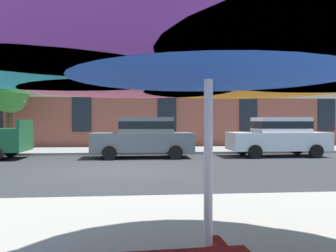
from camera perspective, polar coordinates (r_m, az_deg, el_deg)
ground_plane at (r=11.38m, az=-8.76°, el=-7.28°), size 120.00×120.00×0.00m
sidewalk_far at (r=18.13m, az=-7.46°, el=-4.10°), size 56.00×3.60×0.12m
apartment_building at (r=27.02m, az=-6.82°, el=14.46°), size 40.00×12.08×16.00m
sedan_gray at (r=14.97m, az=-4.12°, el=-1.70°), size 4.40×1.98×1.78m
sedan_white at (r=16.30m, az=18.02°, el=-1.54°), size 4.40×1.98×1.78m
street_tree_left at (r=19.67m, az=-25.54°, el=5.39°), size 2.48×2.48×4.58m
patio_umbrella at (r=2.37m, az=6.80°, el=14.33°), size 4.16×3.87×2.48m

